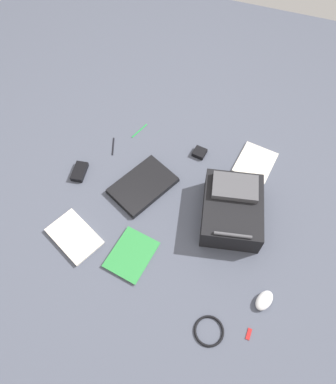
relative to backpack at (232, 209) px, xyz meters
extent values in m
plane|color=#4C5160|center=(0.31, 0.03, -0.08)|extent=(3.97, 3.97, 0.00)
cube|color=black|center=(0.00, 0.00, -0.01)|extent=(0.37, 0.44, 0.14)
cube|color=#4C4C51|center=(0.02, -0.08, 0.08)|extent=(0.26, 0.20, 0.03)
cylinder|color=#4C4C51|center=(-0.04, 0.18, 0.07)|extent=(0.18, 0.05, 0.02)
cube|color=black|center=(0.51, -0.01, -0.07)|extent=(0.36, 0.42, 0.02)
cube|color=black|center=(0.51, -0.01, -0.05)|extent=(0.36, 0.41, 0.01)
cube|color=silver|center=(0.41, 0.39, -0.07)|extent=(0.22, 0.27, 0.01)
cube|color=#2D8C3F|center=(0.41, 0.39, -0.06)|extent=(0.23, 0.27, 0.00)
cube|color=silver|center=(0.72, 0.39, -0.07)|extent=(0.32, 0.27, 0.02)
cube|color=silver|center=(0.72, 0.39, -0.06)|extent=(0.33, 0.28, 0.00)
cube|color=silver|center=(-0.05, -0.38, -0.07)|extent=(0.23, 0.26, 0.01)
cube|color=silver|center=(-0.05, -0.38, -0.06)|extent=(0.23, 0.27, 0.00)
ellipsoid|color=silver|center=(-0.26, 0.39, -0.06)|extent=(0.10, 0.12, 0.04)
torus|color=black|center=(-0.06, 0.60, -0.07)|extent=(0.14, 0.14, 0.01)
cube|color=black|center=(0.88, 0.03, -0.06)|extent=(0.09, 0.13, 0.03)
cylinder|color=black|center=(0.78, -0.22, -0.07)|extent=(0.06, 0.13, 0.01)
cylinder|color=#198C33|center=(0.68, -0.38, -0.07)|extent=(0.05, 0.13, 0.01)
cube|color=black|center=(0.27, -0.34, -0.06)|extent=(0.08, 0.08, 0.03)
cube|color=#B21919|center=(-0.23, 0.55, -0.07)|extent=(0.02, 0.05, 0.01)
camera|label=1|loc=(0.02, 0.93, 1.60)|focal=32.98mm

